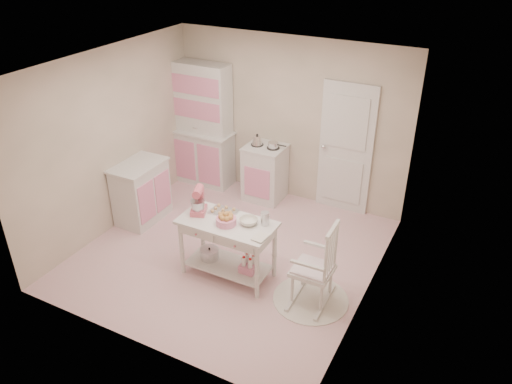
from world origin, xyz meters
TOP-DOWN VIEW (x-y plane):
  - room_shell at (0.00, 0.00)m, footprint 3.84×3.84m
  - door at (0.95, 1.87)m, footprint 0.82×0.05m
  - hutch at (-1.47, 1.66)m, footprint 1.06×0.50m
  - stove at (-0.27, 1.61)m, footprint 0.62×0.57m
  - base_cabinet at (-1.63, 0.17)m, footprint 0.54×0.84m
  - lace_rug at (1.35, -0.39)m, footprint 0.92×0.92m
  - rocking_chair at (1.35, -0.39)m, footprint 0.50×0.73m
  - work_table at (0.21, -0.41)m, footprint 1.20×0.60m
  - stand_mixer at (-0.21, -0.39)m, footprint 0.29×0.33m
  - cookie_tray at (0.06, -0.23)m, footprint 0.34×0.24m
  - bread_basket at (0.23, -0.46)m, footprint 0.25×0.25m
  - mixing_bowl at (0.47, -0.33)m, footprint 0.23×0.23m
  - metal_pitcher at (0.65, -0.25)m, footprint 0.10×0.10m
  - recipe_book at (0.66, -0.53)m, footprint 0.17×0.21m

SIDE VIEW (x-z plane):
  - lace_rug at x=1.35m, z-range 0.00..0.01m
  - work_table at x=0.21m, z-range 0.00..0.80m
  - stove at x=-0.27m, z-range 0.00..0.92m
  - base_cabinet at x=-1.63m, z-range 0.00..0.92m
  - rocking_chair at x=1.35m, z-range 0.00..1.10m
  - cookie_tray at x=0.06m, z-range 0.80..0.82m
  - recipe_book at x=0.66m, z-range 0.80..0.82m
  - mixing_bowl at x=0.47m, z-range 0.80..0.87m
  - bread_basket at x=0.23m, z-range 0.80..0.89m
  - metal_pitcher at x=0.65m, z-range 0.80..0.97m
  - stand_mixer at x=-0.21m, z-range 0.80..1.14m
  - door at x=0.95m, z-range 0.00..2.04m
  - hutch at x=-1.47m, z-range 0.00..2.08m
  - room_shell at x=0.00m, z-range 0.34..2.96m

